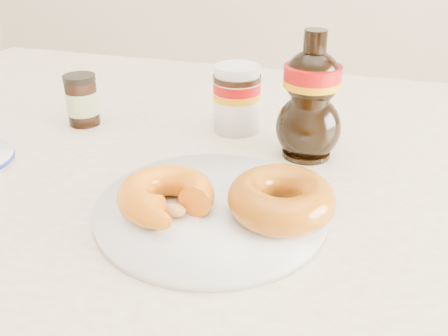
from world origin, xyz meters
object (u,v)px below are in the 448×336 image
(nutella_jar, at_px, (237,96))
(syrup_bottle, at_px, (311,96))
(donut_bitten, at_px, (166,195))
(donut_whole, at_px, (281,199))
(plate, at_px, (211,209))
(dark_jar, at_px, (82,101))
(dining_table, at_px, (229,209))

(nutella_jar, height_order, syrup_bottle, syrup_bottle)
(donut_bitten, distance_m, donut_whole, 0.13)
(plate, height_order, dark_jar, dark_jar)
(donut_bitten, height_order, nutella_jar, nutella_jar)
(dining_table, distance_m, plate, 0.17)
(dining_table, bearing_deg, dark_jar, 168.00)
(syrup_bottle, bearing_deg, donut_bitten, -120.64)
(nutella_jar, xyz_separation_m, syrup_bottle, (0.12, -0.06, 0.03))
(plate, bearing_deg, donut_whole, 1.01)
(donut_bitten, bearing_deg, donut_whole, 14.65)
(syrup_bottle, bearing_deg, donut_whole, -90.55)
(plate, bearing_deg, dining_table, 98.08)
(dining_table, relative_size, donut_bitten, 13.10)
(plate, xyz_separation_m, nutella_jar, (-0.04, 0.25, 0.05))
(syrup_bottle, bearing_deg, plate, -113.48)
(nutella_jar, relative_size, syrup_bottle, 0.59)
(plate, relative_size, syrup_bottle, 1.50)
(donut_bitten, bearing_deg, nutella_jar, 91.49)
(donut_whole, bearing_deg, dining_table, 124.82)
(nutella_jar, relative_size, dark_jar, 1.27)
(donut_whole, bearing_deg, dark_jar, 151.13)
(dining_table, relative_size, plate, 5.31)
(donut_whole, bearing_deg, plate, -178.99)
(donut_whole, height_order, nutella_jar, nutella_jar)
(plate, xyz_separation_m, syrup_bottle, (0.08, 0.19, 0.08))
(dark_jar, bearing_deg, dining_table, -12.00)
(nutella_jar, distance_m, dark_jar, 0.25)
(nutella_jar, xyz_separation_m, dark_jar, (-0.24, -0.05, -0.02))
(donut_bitten, height_order, donut_whole, donut_whole)
(plate, bearing_deg, donut_bitten, -150.72)
(nutella_jar, height_order, dark_jar, nutella_jar)
(dining_table, bearing_deg, nutella_jar, 99.84)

